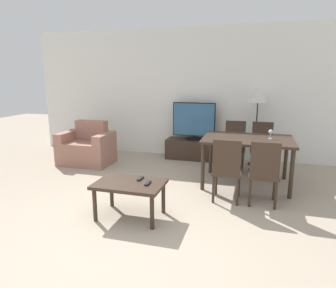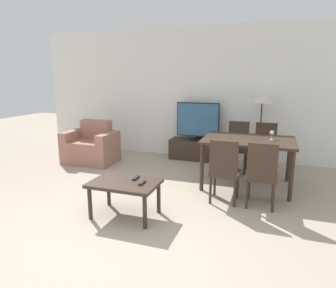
# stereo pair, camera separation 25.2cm
# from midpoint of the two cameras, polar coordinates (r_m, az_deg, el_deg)

# --- Properties ---
(ground_plane) EXTENTS (18.00, 18.00, 0.00)m
(ground_plane) POSITION_cam_midpoint_polar(r_m,az_deg,el_deg) (3.45, -8.26, -16.94)
(ground_plane) COLOR tan
(wall_back) EXTENTS (7.18, 0.06, 2.70)m
(wall_back) POSITION_cam_midpoint_polar(r_m,az_deg,el_deg) (6.43, 6.41, 9.50)
(wall_back) COLOR white
(wall_back) RESTS_ON ground_plane
(armchair) EXTENTS (1.00, 0.69, 0.84)m
(armchair) POSITION_cam_midpoint_polar(r_m,az_deg,el_deg) (6.19, -13.27, -0.60)
(armchair) COLOR #9E6B5B
(armchair) RESTS_ON ground_plane
(tv_stand) EXTENTS (1.13, 0.41, 0.42)m
(tv_stand) POSITION_cam_midpoint_polar(r_m,az_deg,el_deg) (6.31, 6.72, -1.07)
(tv_stand) COLOR #38281E
(tv_stand) RESTS_ON ground_plane
(tv) EXTENTS (0.88, 0.31, 0.77)m
(tv) POSITION_cam_midpoint_polar(r_m,az_deg,el_deg) (6.19, 6.86, 4.27)
(tv) COLOR black
(tv) RESTS_ON tv_stand
(coffee_table) EXTENTS (0.83, 0.55, 0.45)m
(coffee_table) POSITION_cam_midpoint_polar(r_m,az_deg,el_deg) (3.72, -6.33, -8.04)
(coffee_table) COLOR #38281E
(coffee_table) RESTS_ON ground_plane
(dining_table) EXTENTS (1.38, 0.98, 0.76)m
(dining_table) POSITION_cam_midpoint_polar(r_m,az_deg,el_deg) (4.83, 16.49, -0.02)
(dining_table) COLOR #38281E
(dining_table) RESTS_ON ground_plane
(dining_chair_near) EXTENTS (0.40, 0.40, 0.90)m
(dining_chair_near) POSITION_cam_midpoint_polar(r_m,az_deg,el_deg) (4.13, 12.39, -4.67)
(dining_chair_near) COLOR #38281E
(dining_chair_near) RESTS_ON ground_plane
(dining_chair_far) EXTENTS (0.40, 0.40, 0.90)m
(dining_chair_far) POSITION_cam_midpoint_polar(r_m,az_deg,el_deg) (5.65, 19.23, -0.39)
(dining_chair_far) COLOR #38281E
(dining_chair_far) RESTS_ON ground_plane
(dining_chair_near_right) EXTENTS (0.40, 0.40, 0.90)m
(dining_chair_near_right) POSITION_cam_midpoint_polar(r_m,az_deg,el_deg) (4.10, 19.11, -5.18)
(dining_chair_near_right) COLOR #38281E
(dining_chair_near_right) RESTS_ON ground_plane
(dining_chair_far_left) EXTENTS (0.40, 0.40, 0.90)m
(dining_chair_far_left) POSITION_cam_midpoint_polar(r_m,az_deg,el_deg) (5.67, 14.36, -0.04)
(dining_chair_far_left) COLOR #38281E
(dining_chair_far_left) RESTS_ON ground_plane
(floor_lamp) EXTENTS (0.40, 0.40, 1.49)m
(floor_lamp) POSITION_cam_midpoint_polar(r_m,az_deg,el_deg) (5.91, 18.73, 8.19)
(floor_lamp) COLOR black
(floor_lamp) RESTS_ON ground_plane
(remote_primary) EXTENTS (0.04, 0.15, 0.02)m
(remote_primary) POSITION_cam_midpoint_polar(r_m,az_deg,el_deg) (3.79, -4.25, -6.50)
(remote_primary) COLOR black
(remote_primary) RESTS_ON coffee_table
(remote_secondary) EXTENTS (0.04, 0.15, 0.02)m
(remote_secondary) POSITION_cam_midpoint_polar(r_m,az_deg,el_deg) (3.62, -2.93, -7.41)
(remote_secondary) COLOR black
(remote_secondary) RESTS_ON coffee_table
(wine_glass_left) EXTENTS (0.07, 0.07, 0.15)m
(wine_glass_left) POSITION_cam_midpoint_polar(r_m,az_deg,el_deg) (4.83, 20.61, 1.90)
(wine_glass_left) COLOR silver
(wine_glass_left) RESTS_ON dining_table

